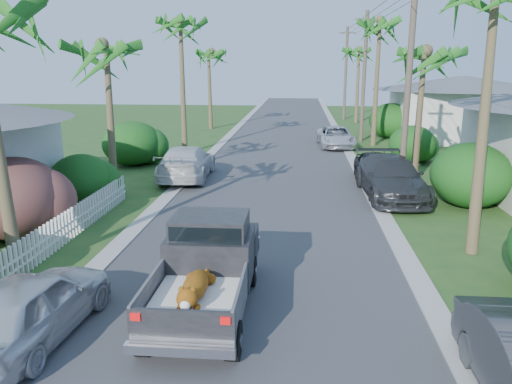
# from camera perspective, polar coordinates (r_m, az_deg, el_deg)

# --- Properties ---
(ground) EXTENTS (120.00, 120.00, 0.00)m
(ground) POSITION_cam_1_polar(r_m,az_deg,el_deg) (10.13, -2.53, -17.85)
(ground) COLOR #244E1D
(ground) RESTS_ON ground
(road) EXTENTS (8.00, 100.00, 0.02)m
(road) POSITION_cam_1_polar(r_m,az_deg,el_deg) (33.95, 2.99, 5.21)
(road) COLOR #38383A
(road) RESTS_ON ground
(curb_left) EXTENTS (0.60, 100.00, 0.06)m
(curb_left) POSITION_cam_1_polar(r_m,az_deg,el_deg) (34.36, -4.22, 5.34)
(curb_left) COLOR #A5A39E
(curb_left) RESTS_ON ground
(curb_right) EXTENTS (0.60, 100.00, 0.06)m
(curb_right) POSITION_cam_1_polar(r_m,az_deg,el_deg) (34.07, 10.27, 5.07)
(curb_right) COLOR #A5A39E
(curb_right) RESTS_ON ground
(pickup_truck) EXTENTS (1.98, 5.12, 2.06)m
(pickup_truck) POSITION_cam_1_polar(r_m,az_deg,el_deg) (11.56, -5.42, -8.01)
(pickup_truck) COLOR black
(pickup_truck) RESTS_ON ground
(parked_car_rm) EXTENTS (2.65, 5.83, 1.65)m
(parked_car_rm) POSITION_cam_1_polar(r_m,az_deg,el_deg) (21.50, 15.16, 1.58)
(parked_car_rm) COLOR #2E3033
(parked_car_rm) RESTS_ON ground
(parked_car_rf) EXTENTS (1.96, 4.15, 1.37)m
(parked_car_rf) POSITION_cam_1_polar(r_m,az_deg,el_deg) (24.24, 13.59, 2.74)
(parked_car_rf) COLOR black
(parked_car_rf) RESTS_ON ground
(parked_car_rd) EXTENTS (2.54, 5.01, 1.36)m
(parked_car_rd) POSITION_cam_1_polar(r_m,az_deg,el_deg) (34.09, 9.11, 6.23)
(parked_car_rd) COLOR silver
(parked_car_rd) RESTS_ON ground
(parked_car_ln) EXTENTS (2.01, 4.33, 1.44)m
(parked_car_ln) POSITION_cam_1_polar(r_m,az_deg,el_deg) (11.12, -24.28, -11.89)
(parked_car_ln) COLOR silver
(parked_car_ln) RESTS_ON ground
(parked_car_lf) EXTENTS (2.44, 5.57, 1.59)m
(parked_car_lf) POSITION_cam_1_polar(r_m,az_deg,el_deg) (24.37, -7.93, 3.34)
(parked_car_lf) COLOR silver
(parked_car_lf) RESTS_ON ground
(palm_l_b) EXTENTS (4.40, 4.40, 7.40)m
(palm_l_b) POSITION_cam_1_polar(r_m,az_deg,el_deg) (22.00, -16.87, 15.72)
(palm_l_b) COLOR brown
(palm_l_b) RESTS_ON ground
(palm_l_c) EXTENTS (4.40, 4.40, 9.20)m
(palm_l_c) POSITION_cam_1_polar(r_m,az_deg,el_deg) (31.43, -8.65, 18.80)
(palm_l_c) COLOR brown
(palm_l_c) RESTS_ON ground
(palm_l_d) EXTENTS (4.40, 4.40, 7.70)m
(palm_l_d) POSITION_cam_1_polar(r_m,az_deg,el_deg) (43.20, -5.41, 15.69)
(palm_l_d) COLOR brown
(palm_l_d) RESTS_ON ground
(palm_r_b) EXTENTS (4.40, 4.40, 7.20)m
(palm_r_b) POSITION_cam_1_polar(r_m,az_deg,el_deg) (24.12, 18.68, 14.95)
(palm_r_b) COLOR brown
(palm_r_b) RESTS_ON ground
(palm_r_c) EXTENTS (4.40, 4.40, 9.40)m
(palm_r_c) POSITION_cam_1_polar(r_m,az_deg,el_deg) (34.96, 14.00, 18.41)
(palm_r_c) COLOR brown
(palm_r_c) RESTS_ON ground
(palm_r_d) EXTENTS (4.40, 4.40, 8.00)m
(palm_r_d) POSITION_cam_1_polar(r_m,az_deg,el_deg) (48.80, 11.73, 15.65)
(palm_r_d) COLOR brown
(palm_r_d) RESTS_ON ground
(shrub_l_b) EXTENTS (3.00, 3.30, 2.60)m
(shrub_l_b) POSITION_cam_1_polar(r_m,az_deg,el_deg) (17.54, -25.94, -0.63)
(shrub_l_b) COLOR #A01647
(shrub_l_b) RESTS_ON ground
(shrub_l_c) EXTENTS (2.40, 2.64, 2.00)m
(shrub_l_c) POSITION_cam_1_polar(r_m,az_deg,el_deg) (20.86, -19.39, 1.36)
(shrub_l_c) COLOR #194012
(shrub_l_c) RESTS_ON ground
(shrub_l_d) EXTENTS (3.20, 3.52, 2.40)m
(shrub_l_d) POSITION_cam_1_polar(r_m,az_deg,el_deg) (28.35, -13.98, 5.42)
(shrub_l_d) COLOR #194012
(shrub_l_d) RESTS_ON ground
(shrub_r_b) EXTENTS (3.00, 3.30, 2.50)m
(shrub_r_b) POSITION_cam_1_polar(r_m,az_deg,el_deg) (21.00, 23.31, 1.79)
(shrub_r_b) COLOR #194012
(shrub_r_b) RESTS_ON ground
(shrub_r_c) EXTENTS (2.60, 2.86, 2.10)m
(shrub_r_c) POSITION_cam_1_polar(r_m,az_deg,el_deg) (29.51, 17.42, 5.23)
(shrub_r_c) COLOR #194012
(shrub_r_c) RESTS_ON ground
(shrub_r_d) EXTENTS (3.20, 3.52, 2.60)m
(shrub_r_d) POSITION_cam_1_polar(r_m,az_deg,el_deg) (39.31, 15.14, 7.89)
(shrub_r_d) COLOR #194012
(shrub_r_d) RESTS_ON ground
(picket_fence) EXTENTS (0.10, 11.00, 1.00)m
(picket_fence) POSITION_cam_1_polar(r_m,az_deg,el_deg) (16.47, -21.12, -3.94)
(picket_fence) COLOR white
(picket_fence) RESTS_ON ground
(house_right_far) EXTENTS (9.00, 8.00, 4.60)m
(house_right_far) POSITION_cam_1_polar(r_m,az_deg,el_deg) (40.40, 22.29, 8.66)
(house_right_far) COLOR silver
(house_right_far) RESTS_ON ground
(utility_pole_b) EXTENTS (1.60, 0.26, 9.00)m
(utility_pole_b) POSITION_cam_1_polar(r_m,az_deg,el_deg) (21.96, 17.01, 11.67)
(utility_pole_b) COLOR brown
(utility_pole_b) RESTS_ON ground
(utility_pole_c) EXTENTS (1.60, 0.26, 9.00)m
(utility_pole_c) POSITION_cam_1_polar(r_m,az_deg,el_deg) (36.77, 12.25, 12.80)
(utility_pole_c) COLOR brown
(utility_pole_c) RESTS_ON ground
(utility_pole_d) EXTENTS (1.60, 0.26, 9.00)m
(utility_pole_d) POSITION_cam_1_polar(r_m,az_deg,el_deg) (51.69, 10.21, 13.26)
(utility_pole_d) COLOR brown
(utility_pole_d) RESTS_ON ground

